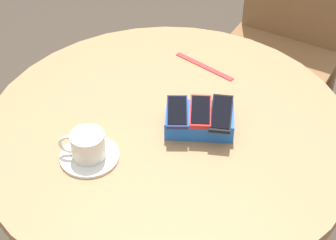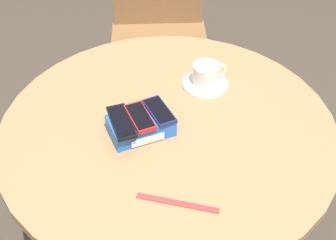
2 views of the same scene
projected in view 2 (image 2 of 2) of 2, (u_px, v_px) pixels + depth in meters
name	position (u px, v px, depth m)	size (l,w,h in m)	color
round_table	(168.00, 155.00, 1.43)	(0.98, 0.98, 0.74)	#2D2D2D
phone_box	(141.00, 126.00, 1.31)	(0.20, 0.15, 0.05)	blue
phone_black	(121.00, 122.00, 1.28)	(0.08, 0.15, 0.01)	black
phone_red	(140.00, 117.00, 1.29)	(0.09, 0.13, 0.01)	red
phone_navy	(159.00, 111.00, 1.31)	(0.09, 0.13, 0.01)	navy
saucer	(205.00, 84.00, 1.49)	(0.15, 0.15, 0.01)	silver
coffee_cup	(207.00, 74.00, 1.47)	(0.11, 0.08, 0.07)	silver
lanyard_strap	(178.00, 203.00, 1.14)	(0.21, 0.02, 0.00)	red
chair_near_window	(159.00, 35.00, 2.22)	(0.48, 0.48, 0.91)	brown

